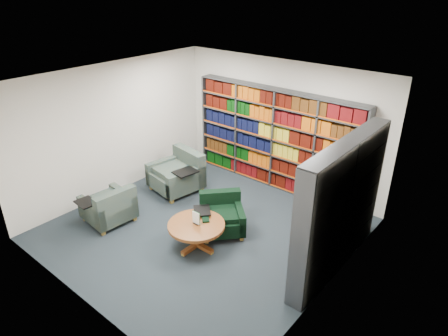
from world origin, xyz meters
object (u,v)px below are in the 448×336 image
Objects in this scene: chair_green_right at (221,216)px; coffee_table at (196,229)px; chair_teal_front at (110,208)px; chair_teal_left at (179,175)px.

coffee_table is at bearing -89.28° from chair_green_right.
chair_green_right is at bearing 33.24° from chair_teal_front.
chair_teal_front is at bearing -91.98° from chair_teal_left.
coffee_table is (1.80, 0.49, 0.07)m from chair_teal_front.
chair_green_right is 0.69m from coffee_table.
coffee_table is at bearing -36.67° from chair_teal_left.
chair_green_right is at bearing -19.56° from chair_teal_left.
chair_teal_front is (-1.79, -1.18, 0.02)m from chair_green_right.
chair_teal_left reaches higher than chair_green_right.
chair_teal_left is at bearing 160.44° from chair_green_right.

